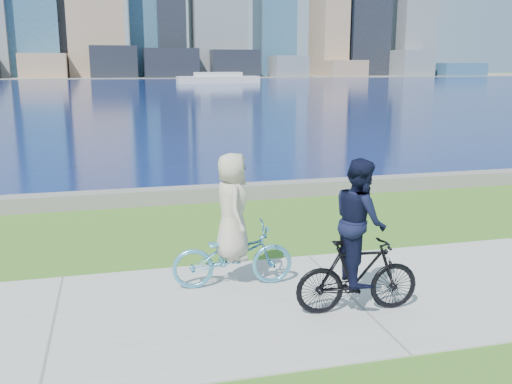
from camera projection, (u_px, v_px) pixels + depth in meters
ground at (52, 328)px, 7.13m from camera, size 320.00×320.00×0.00m
concrete_path at (52, 327)px, 7.12m from camera, size 80.00×3.50×0.02m
seawall at (77, 201)px, 12.95m from camera, size 90.00×0.50×0.35m
bay_water at (102, 88)px, 75.17m from camera, size 320.00×131.00×0.01m
far_shore at (104, 77)px, 129.96m from camera, size 320.00×30.00×0.12m
ferry_far at (218, 79)px, 91.13m from camera, size 13.00×3.72×1.76m
cyclist_woman at (232, 238)px, 8.29m from camera, size 0.73×1.82×1.98m
cyclist_man at (359, 249)px, 7.37m from camera, size 0.67×1.68×2.06m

